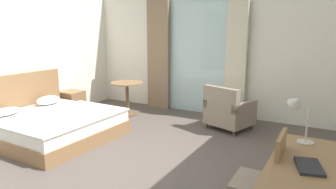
{
  "coord_description": "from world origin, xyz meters",
  "views": [
    {
      "loc": [
        2.59,
        -3.12,
        1.9
      ],
      "look_at": [
        0.46,
        0.72,
        0.95
      ],
      "focal_mm": 33.03,
      "sensor_mm": 36.0,
      "label": 1
    }
  ],
  "objects_px": {
    "desk_chair": "(266,175)",
    "round_cafe_table": "(127,91)",
    "nightstand": "(72,102)",
    "closed_book": "(309,166)",
    "bed": "(51,124)",
    "desk_lamp": "(298,108)",
    "writing_desk": "(305,172)",
    "armchair_by_window": "(228,112)"
  },
  "relations": [
    {
      "from": "bed",
      "to": "armchair_by_window",
      "type": "bearing_deg",
      "value": 36.84
    },
    {
      "from": "nightstand",
      "to": "round_cafe_table",
      "type": "height_order",
      "value": "round_cafe_table"
    },
    {
      "from": "closed_book",
      "to": "round_cafe_table",
      "type": "bearing_deg",
      "value": 129.67
    },
    {
      "from": "writing_desk",
      "to": "desk_chair",
      "type": "height_order",
      "value": "desk_chair"
    },
    {
      "from": "writing_desk",
      "to": "round_cafe_table",
      "type": "distance_m",
      "value": 4.64
    },
    {
      "from": "bed",
      "to": "round_cafe_table",
      "type": "height_order",
      "value": "bed"
    },
    {
      "from": "writing_desk",
      "to": "round_cafe_table",
      "type": "bearing_deg",
      "value": 145.89
    },
    {
      "from": "closed_book",
      "to": "armchair_by_window",
      "type": "relative_size",
      "value": 0.35
    },
    {
      "from": "desk_lamp",
      "to": "round_cafe_table",
      "type": "height_order",
      "value": "desk_lamp"
    },
    {
      "from": "nightstand",
      "to": "desk_chair",
      "type": "height_order",
      "value": "desk_chair"
    },
    {
      "from": "nightstand",
      "to": "writing_desk",
      "type": "height_order",
      "value": "writing_desk"
    },
    {
      "from": "nightstand",
      "to": "round_cafe_table",
      "type": "bearing_deg",
      "value": 23.4
    },
    {
      "from": "armchair_by_window",
      "to": "writing_desk",
      "type": "bearing_deg",
      "value": -59.88
    },
    {
      "from": "bed",
      "to": "desk_lamp",
      "type": "distance_m",
      "value": 4.1
    },
    {
      "from": "bed",
      "to": "desk_chair",
      "type": "xyz_separation_m",
      "value": [
        3.83,
        -0.73,
        0.28
      ]
    },
    {
      "from": "armchair_by_window",
      "to": "round_cafe_table",
      "type": "distance_m",
      "value": 2.27
    },
    {
      "from": "bed",
      "to": "desk_chair",
      "type": "relative_size",
      "value": 2.12
    },
    {
      "from": "nightstand",
      "to": "writing_desk",
      "type": "relative_size",
      "value": 0.37
    },
    {
      "from": "armchair_by_window",
      "to": "desk_chair",
      "type": "bearing_deg",
      "value": -64.99
    },
    {
      "from": "desk_lamp",
      "to": "round_cafe_table",
      "type": "relative_size",
      "value": 0.69
    },
    {
      "from": "nightstand",
      "to": "desk_lamp",
      "type": "distance_m",
      "value": 5.15
    },
    {
      "from": "nightstand",
      "to": "desk_lamp",
      "type": "bearing_deg",
      "value": -17.38
    },
    {
      "from": "round_cafe_table",
      "to": "writing_desk",
      "type": "bearing_deg",
      "value": -34.11
    },
    {
      "from": "bed",
      "to": "writing_desk",
      "type": "relative_size",
      "value": 1.47
    },
    {
      "from": "nightstand",
      "to": "closed_book",
      "type": "xyz_separation_m",
      "value": [
        5.04,
        -2.21,
        0.52
      ]
    },
    {
      "from": "desk_chair",
      "to": "closed_book",
      "type": "xyz_separation_m",
      "value": [
        0.37,
        -0.17,
        0.25
      ]
    },
    {
      "from": "bed",
      "to": "nightstand",
      "type": "bearing_deg",
      "value": 122.89
    },
    {
      "from": "desk_lamp",
      "to": "bed",
      "type": "bearing_deg",
      "value": 176.93
    },
    {
      "from": "desk_chair",
      "to": "round_cafe_table",
      "type": "bearing_deg",
      "value": 144.06
    },
    {
      "from": "bed",
      "to": "writing_desk",
      "type": "distance_m",
      "value": 4.26
    },
    {
      "from": "desk_chair",
      "to": "desk_lamp",
      "type": "distance_m",
      "value": 0.79
    },
    {
      "from": "nightstand",
      "to": "round_cafe_table",
      "type": "distance_m",
      "value": 1.31
    },
    {
      "from": "desk_lamp",
      "to": "writing_desk",
      "type": "bearing_deg",
      "value": -74.5
    },
    {
      "from": "writing_desk",
      "to": "desk_chair",
      "type": "distance_m",
      "value": 0.37
    },
    {
      "from": "desk_chair",
      "to": "round_cafe_table",
      "type": "xyz_separation_m",
      "value": [
        -3.5,
        2.54,
        0.02
      ]
    },
    {
      "from": "nightstand",
      "to": "writing_desk",
      "type": "distance_m",
      "value": 5.45
    },
    {
      "from": "bed",
      "to": "desk_chair",
      "type": "bearing_deg",
      "value": -10.74
    },
    {
      "from": "bed",
      "to": "round_cafe_table",
      "type": "distance_m",
      "value": 1.86
    },
    {
      "from": "round_cafe_table",
      "to": "nightstand",
      "type": "bearing_deg",
      "value": -156.6
    },
    {
      "from": "desk_chair",
      "to": "round_cafe_table",
      "type": "height_order",
      "value": "desk_chair"
    },
    {
      "from": "round_cafe_table",
      "to": "bed",
      "type": "bearing_deg",
      "value": -100.29
    },
    {
      "from": "armchair_by_window",
      "to": "round_cafe_table",
      "type": "height_order",
      "value": "armchair_by_window"
    }
  ]
}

